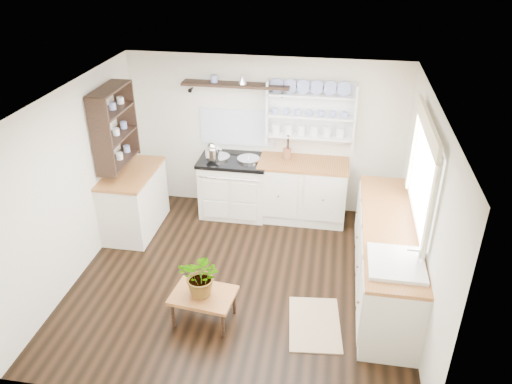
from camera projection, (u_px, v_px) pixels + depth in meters
floor at (241, 279)px, 6.17m from camera, size 4.00×3.80×0.01m
wall_back at (265, 135)px, 7.27m from camera, size 4.00×0.02×2.30m
wall_right at (423, 213)px, 5.33m from camera, size 0.02×3.80×2.30m
wall_left at (75, 184)px, 5.92m from camera, size 0.02×3.80×2.30m
ceiling at (238, 99)px, 5.08m from camera, size 4.00×3.80×0.01m
window at (423, 171)px, 5.27m from camera, size 0.08×1.55×1.22m
aga_cooker at (234, 186)px, 7.38m from camera, size 0.99×0.69×0.92m
back_cabinets at (302, 190)px, 7.25m from camera, size 1.27×0.63×0.90m
right_cabinets at (386, 257)px, 5.79m from camera, size 0.62×2.43×0.90m
belfast_sink at (395, 273)px, 4.98m from camera, size 0.55×0.60×0.45m
left_cabinets at (134, 200)px, 6.98m from camera, size 0.62×1.13×0.90m
plate_rack at (311, 112)px, 6.95m from camera, size 1.20×0.22×0.90m
high_shelf at (236, 85)px, 6.86m from camera, size 1.50×0.29×0.16m
left_shelving at (114, 126)px, 6.48m from camera, size 0.28×0.80×1.05m
kettle at (212, 151)px, 7.03m from camera, size 0.20×0.20×0.24m
utensil_crock at (287, 153)px, 7.11m from camera, size 0.12×0.12×0.14m
center_table at (203, 297)px, 5.38m from camera, size 0.72×0.55×0.36m
potted_plant at (202, 276)px, 5.24m from camera, size 0.51×0.46×0.49m
floor_rug at (315, 324)px, 5.46m from camera, size 0.64×0.90×0.02m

